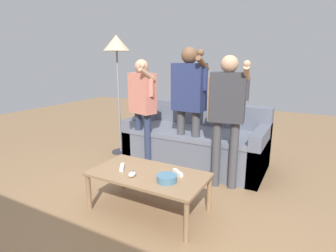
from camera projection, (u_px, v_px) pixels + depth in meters
name	position (u px, v px, depth m)	size (l,w,h in m)	color
ground_plane	(160.00, 211.00, 2.58)	(12.00, 12.00, 0.00)	#93704C
couch	(196.00, 143.00, 3.71)	(1.84, 0.86, 0.81)	slate
coffee_table	(148.00, 177.00, 2.53)	(1.09, 0.59, 0.38)	#997551
snack_bowl	(167.00, 178.00, 2.34)	(0.18, 0.18, 0.06)	teal
game_remote_nunchuk	(132.00, 174.00, 2.44)	(0.06, 0.09, 0.05)	white
floor_lamp	(117.00, 50.00, 3.85)	(0.39, 0.39, 1.75)	#2D2D33
player_left	(142.00, 101.00, 3.45)	(0.41, 0.37, 1.41)	#2D3856
player_center	(189.00, 97.00, 3.22)	(0.46, 0.31, 1.55)	#47474C
player_right	(227.00, 107.00, 2.87)	(0.45, 0.29, 1.46)	#47474C
game_remote_wand_near	(178.00, 173.00, 2.49)	(0.14, 0.12, 0.03)	white
game_remote_wand_far	(122.00, 167.00, 2.62)	(0.11, 0.15, 0.03)	white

